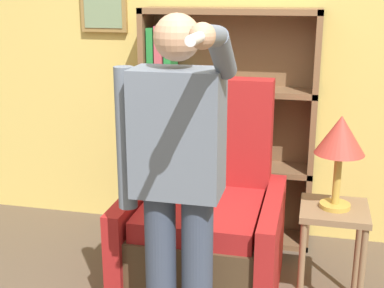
% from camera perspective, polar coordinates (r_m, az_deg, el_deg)
% --- Properties ---
extents(wall_back, '(8.00, 0.11, 2.80)m').
position_cam_1_polar(wall_back, '(3.90, 4.70, 10.29)').
color(wall_back, '#E0C160').
rests_on(wall_back, ground_plane).
extents(bookcase, '(1.23, 0.28, 1.68)m').
position_cam_1_polar(bookcase, '(3.87, 2.29, 1.69)').
color(bookcase, brown).
rests_on(bookcase, ground_plane).
extents(armchair, '(0.92, 0.89, 1.28)m').
position_cam_1_polar(armchair, '(3.32, 1.40, -8.94)').
color(armchair, '#4C3823').
rests_on(armchair, ground_plane).
extents(person_standing, '(0.55, 0.78, 1.71)m').
position_cam_1_polar(person_standing, '(2.44, -1.61, -3.74)').
color(person_standing, '#384256').
rests_on(person_standing, ground_plane).
extents(side_table, '(0.37, 0.37, 0.64)m').
position_cam_1_polar(side_table, '(3.15, 14.79, -8.89)').
color(side_table, '#846647').
rests_on(side_table, ground_plane).
extents(table_lamp, '(0.27, 0.27, 0.53)m').
position_cam_1_polar(table_lamp, '(2.97, 15.54, 0.48)').
color(table_lamp, gold).
rests_on(table_lamp, side_table).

